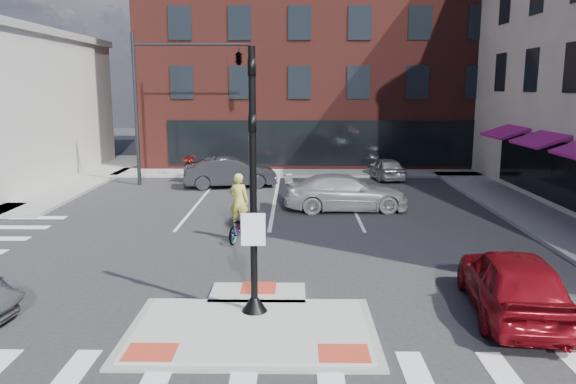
{
  "coord_description": "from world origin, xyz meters",
  "views": [
    {
      "loc": [
        0.93,
        -11.9,
        5.25
      ],
      "look_at": [
        0.72,
        5.37,
        2.0
      ],
      "focal_mm": 35.0,
      "sensor_mm": 36.0,
      "label": 1
    }
  ],
  "objects_px": {
    "cyclist": "(239,218)",
    "bg_car_red": "(228,169)",
    "bg_car_silver": "(385,168)",
    "red_sedan": "(513,282)",
    "white_pickup": "(346,193)",
    "bg_car_dark": "(230,172)"
  },
  "relations": [
    {
      "from": "white_pickup",
      "to": "bg_car_red",
      "type": "distance_m",
      "value": 9.39
    },
    {
      "from": "bg_car_dark",
      "to": "cyclist",
      "type": "relative_size",
      "value": 2.06
    },
    {
      "from": "bg_car_red",
      "to": "bg_car_silver",
      "type": "bearing_deg",
      "value": -78.92
    },
    {
      "from": "bg_car_red",
      "to": "cyclist",
      "type": "bearing_deg",
      "value": -166.26
    },
    {
      "from": "bg_car_red",
      "to": "bg_car_dark",
      "type": "bearing_deg",
      "value": -165.4
    },
    {
      "from": "white_pickup",
      "to": "bg_car_silver",
      "type": "bearing_deg",
      "value": -22.86
    },
    {
      "from": "bg_car_silver",
      "to": "cyclist",
      "type": "relative_size",
      "value": 1.58
    },
    {
      "from": "bg_car_red",
      "to": "cyclist",
      "type": "distance_m",
      "value": 12.3
    },
    {
      "from": "white_pickup",
      "to": "bg_car_dark",
      "type": "height_order",
      "value": "bg_car_dark"
    },
    {
      "from": "red_sedan",
      "to": "cyclist",
      "type": "bearing_deg",
      "value": -35.81
    },
    {
      "from": "cyclist",
      "to": "bg_car_red",
      "type": "bearing_deg",
      "value": -66.69
    },
    {
      "from": "bg_car_red",
      "to": "cyclist",
      "type": "relative_size",
      "value": 2.06
    },
    {
      "from": "cyclist",
      "to": "red_sedan",
      "type": "bearing_deg",
      "value": 152.45
    },
    {
      "from": "bg_car_dark",
      "to": "bg_car_silver",
      "type": "bearing_deg",
      "value": -83.73
    },
    {
      "from": "red_sedan",
      "to": "bg_car_dark",
      "type": "height_order",
      "value": "bg_car_dark"
    },
    {
      "from": "bg_car_silver",
      "to": "red_sedan",
      "type": "bearing_deg",
      "value": 80.93
    },
    {
      "from": "bg_car_silver",
      "to": "bg_car_red",
      "type": "relative_size",
      "value": 0.77
    },
    {
      "from": "red_sedan",
      "to": "bg_car_red",
      "type": "xyz_separation_m",
      "value": [
        -8.77,
        18.56,
        -0.1
      ]
    },
    {
      "from": "white_pickup",
      "to": "bg_car_red",
      "type": "xyz_separation_m",
      "value": [
        -5.9,
        7.3,
        -0.07
      ]
    },
    {
      "from": "white_pickup",
      "to": "bg_car_dark",
      "type": "bearing_deg",
      "value": 42.7
    },
    {
      "from": "red_sedan",
      "to": "cyclist",
      "type": "xyz_separation_m",
      "value": [
        -6.98,
        6.39,
        -0.01
      ]
    },
    {
      "from": "bg_car_silver",
      "to": "bg_car_red",
      "type": "xyz_separation_m",
      "value": [
        -8.91,
        -0.89,
        0.07
      ]
    }
  ]
}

